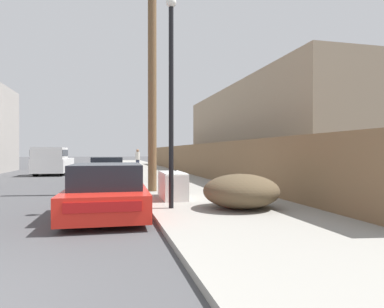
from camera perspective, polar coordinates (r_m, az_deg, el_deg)
sidewalk_curb at (r=27.09m, az=-7.19°, el=-2.73°), size 4.20×63.00×0.12m
discarded_fridge at (r=10.40m, az=-3.30°, el=-5.19°), size 0.73×1.82×0.81m
parked_sports_car_red at (r=8.63m, az=-13.93°, el=-6.03°), size 1.95×4.54×1.24m
car_parked_mid at (r=17.92m, az=-14.26°, el=-2.60°), size 1.97×4.40×1.26m
pickup_truck at (r=24.54m, az=-22.20°, el=-1.13°), size 2.10×5.27×1.80m
utility_pole at (r=12.55m, az=-6.65°, el=12.34°), size 1.80×0.31×7.79m
street_lamp at (r=8.65m, az=-3.50°, el=11.06°), size 0.26×0.26×5.24m
brush_pile at (r=8.60m, az=8.19°, el=-6.14°), size 1.89×1.86×0.85m
wooden_fence at (r=23.05m, az=-1.13°, el=-0.81°), size 0.08×35.89×1.85m
building_right_house at (r=21.86m, az=13.50°, el=3.52°), size 6.00×17.49×5.45m
pedestrian at (r=27.29m, az=-9.05°, el=-0.85°), size 0.34×0.34×1.62m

